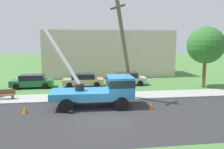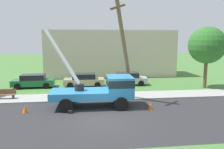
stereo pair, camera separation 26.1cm
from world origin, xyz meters
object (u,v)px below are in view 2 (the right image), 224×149
object	(u,v)px
parked_sedan_tan	(84,80)
parked_sedan_silver	(127,79)
leaning_utility_pole	(124,48)
parked_sedan_green	(33,81)
traffic_cone_behind	(25,109)
traffic_cone_curbside	(126,98)
roadside_tree_far	(207,45)
utility_truck	(103,89)
park_bench	(6,94)
traffic_cone_ahead	(151,106)

from	to	relation	value
parked_sedan_tan	parked_sedan_silver	distance (m)	4.93
parked_sedan_tan	parked_sedan_silver	bearing A→B (deg)	3.96
leaning_utility_pole	parked_sedan_green	world-z (taller)	leaning_utility_pole
traffic_cone_behind	traffic_cone_curbside	bearing A→B (deg)	15.78
traffic_cone_curbside	roadside_tree_far	xyz separation A→B (m)	(9.39, 4.43, 4.26)
utility_truck	park_bench	bearing A→B (deg)	159.36
traffic_cone_ahead	traffic_cone_curbside	distance (m)	2.84
utility_truck	parked_sedan_silver	xyz separation A→B (m)	(3.50, 8.28, -0.70)
leaning_utility_pole	parked_sedan_silver	distance (m)	8.01
traffic_cone_behind	traffic_cone_curbside	world-z (taller)	same
parked_sedan_tan	roadside_tree_far	xyz separation A→B (m)	(12.90, -2.27, 3.83)
traffic_cone_curbside	parked_sedan_green	size ratio (longest dim) A/B	0.13
traffic_cone_behind	leaning_utility_pole	bearing A→B (deg)	17.26
roadside_tree_far	traffic_cone_ahead	bearing A→B (deg)	-139.27
utility_truck	roadside_tree_far	distance (m)	13.18
traffic_cone_curbside	park_bench	distance (m)	10.36
utility_truck	leaning_utility_pole	xyz separation A→B (m)	(1.91, 1.40, 3.08)
utility_truck	traffic_cone_curbside	size ratio (longest dim) A/B	12.07
traffic_cone_behind	roadside_tree_far	distance (m)	18.79
traffic_cone_ahead	parked_sedan_green	xyz separation A→B (m)	(-10.29, 9.29, 0.43)
roadside_tree_far	utility_truck	bearing A→B (deg)	-153.72
roadside_tree_far	parked_sedan_green	bearing A→B (deg)	172.66
parked_sedan_tan	park_bench	bearing A→B (deg)	-143.83
leaning_utility_pole	roadside_tree_far	world-z (taller)	leaning_utility_pole
traffic_cone_behind	parked_sedan_tan	bearing A→B (deg)	64.80
traffic_cone_behind	traffic_cone_ahead	bearing A→B (deg)	-2.09
leaning_utility_pole	parked_sedan_silver	xyz separation A→B (m)	(1.59, 6.88, -3.77)
parked_sedan_silver	park_bench	world-z (taller)	parked_sedan_silver
parked_sedan_silver	park_bench	bearing A→B (deg)	-155.74
traffic_cone_behind	parked_sedan_green	size ratio (longest dim) A/B	0.13
utility_truck	park_bench	size ratio (longest dim) A/B	4.23
traffic_cone_ahead	utility_truck	bearing A→B (deg)	159.88
traffic_cone_behind	parked_sedan_silver	xyz separation A→B (m)	(9.09, 9.21, 0.43)
parked_sedan_silver	parked_sedan_green	bearing A→B (deg)	-178.61
leaning_utility_pole	parked_sedan_tan	bearing A→B (deg)	116.92
parked_sedan_silver	roadside_tree_far	xyz separation A→B (m)	(7.98, -2.61, 3.83)
traffic_cone_behind	parked_sedan_green	xyz separation A→B (m)	(-1.26, 8.96, 0.43)
roadside_tree_far	traffic_cone_curbside	bearing A→B (deg)	-154.75
utility_truck	traffic_cone_curbside	distance (m)	2.68
utility_truck	traffic_cone_ahead	distance (m)	3.83
parked_sedan_green	parked_sedan_silver	distance (m)	10.36
traffic_cone_curbside	parked_sedan_tan	bearing A→B (deg)	117.61
traffic_cone_curbside	leaning_utility_pole	bearing A→B (deg)	138.93
traffic_cone_ahead	leaning_utility_pole	bearing A→B (deg)	119.90
park_bench	parked_sedan_tan	bearing A→B (deg)	36.17
parked_sedan_green	parked_sedan_tan	xyz separation A→B (m)	(5.44, -0.09, 0.00)
parked_sedan_green	park_bench	distance (m)	5.14
utility_truck	traffic_cone_ahead	size ratio (longest dim) A/B	12.07
leaning_utility_pole	park_bench	bearing A→B (deg)	170.63
parked_sedan_green	roadside_tree_far	xyz separation A→B (m)	(18.34, -2.36, 3.83)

